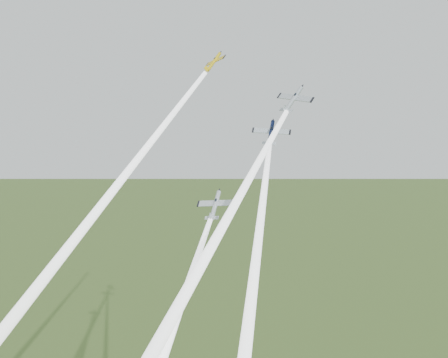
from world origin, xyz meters
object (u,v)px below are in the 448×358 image
(plane_yellow, at_px, (214,62))
(plane_navy, at_px, (271,133))
(plane_silver_right, at_px, (293,99))
(plane_silver_low, at_px, (215,205))

(plane_yellow, xyz_separation_m, plane_navy, (15.54, -2.45, -14.74))
(plane_silver_right, xyz_separation_m, plane_silver_low, (-10.08, -11.65, -19.91))
(plane_yellow, relative_size, plane_silver_low, 0.86)
(plane_silver_low, bearing_deg, plane_navy, 51.10)
(plane_yellow, bearing_deg, plane_silver_right, 15.46)
(plane_silver_right, bearing_deg, plane_yellow, -176.73)
(plane_silver_right, relative_size, plane_silver_low, 1.01)
(plane_navy, height_order, plane_silver_low, plane_navy)
(plane_yellow, distance_m, plane_silver_low, 32.66)
(plane_navy, xyz_separation_m, plane_silver_low, (-5.73, -10.70, -13.50))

